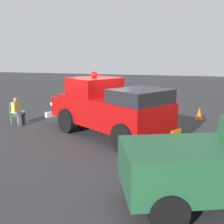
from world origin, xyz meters
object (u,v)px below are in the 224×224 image
at_px(lawn_chair_near_truck, 16,112).
at_px(traffic_cone, 199,113).
at_px(lawn_chair_by_car, 172,142).
at_px(vintage_fire_truck, 108,107).
at_px(spectator_seated, 18,110).

xyz_separation_m(lawn_chair_near_truck, traffic_cone, (-8.46, -3.17, -0.28)).
distance_m(lawn_chair_near_truck, traffic_cone, 9.04).
bearing_deg(lawn_chair_by_car, vintage_fire_truck, -39.22).
distance_m(vintage_fire_truck, traffic_cone, 5.51).
relative_size(lawn_chair_near_truck, traffic_cone, 1.61).
bearing_deg(spectator_seated, traffic_cone, -159.03).
bearing_deg(vintage_fire_truck, lawn_chair_by_car, 140.78).
xyz_separation_m(lawn_chair_near_truck, spectator_seated, (-0.13, 0.03, 0.11)).
bearing_deg(spectator_seated, lawn_chair_near_truck, -11.93).
height_order(lawn_chair_near_truck, lawn_chair_by_car, same).
distance_m(lawn_chair_by_car, traffic_cone, 6.24).
relative_size(vintage_fire_truck, lawn_chair_near_truck, 5.99).
relative_size(spectator_seated, traffic_cone, 2.03).
xyz_separation_m(lawn_chair_near_truck, lawn_chair_by_car, (-7.43, 2.98, 0.00)).
relative_size(lawn_chair_near_truck, lawn_chair_by_car, 1.00).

